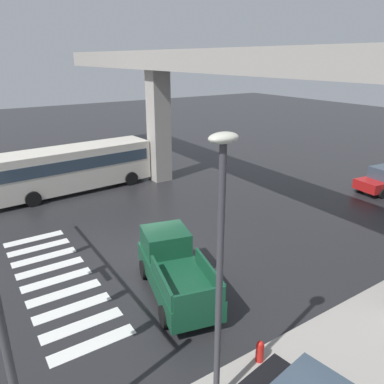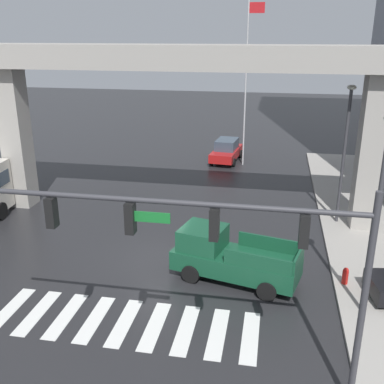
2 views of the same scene
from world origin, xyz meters
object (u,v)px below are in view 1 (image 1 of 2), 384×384
city_bus (71,167)px  fire_hydrant (260,353)px  pickup_truck (174,268)px  street_lamp_near_corner (220,252)px

city_bus → fire_hydrant: city_bus is taller
pickup_truck → street_lamp_near_corner: street_lamp_near_corner is taller
city_bus → street_lamp_near_corner: size_ratio=1.51×
street_lamp_near_corner → fire_hydrant: bearing=101.9°
city_bus → street_lamp_near_corner: (18.80, -1.85, 2.83)m
city_bus → street_lamp_near_corner: bearing=-5.6°
city_bus → fire_hydrant: 18.45m
city_bus → fire_hydrant: (18.40, 0.05, -1.29)m
pickup_truck → fire_hydrant: pickup_truck is taller
city_bus → fire_hydrant: size_ratio=12.89×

